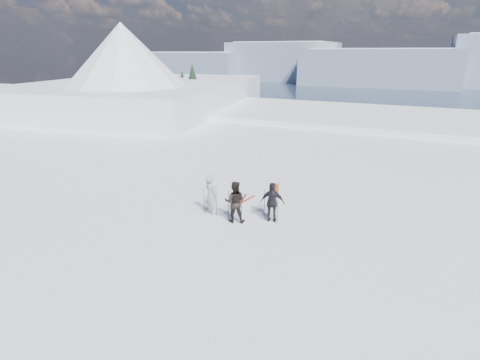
% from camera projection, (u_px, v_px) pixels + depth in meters
% --- Properties ---
extents(lake_basin, '(820.00, 820.00, 71.62)m').
position_uv_depth(lake_basin, '(365.00, 178.00, 40.74)').
color(lake_basin, white).
rests_on(lake_basin, ground).
extents(far_mountain_range, '(770.00, 110.00, 53.00)m').
position_uv_depth(far_mountain_range, '(450.00, 64.00, 392.24)').
color(far_mountain_range, slate).
rests_on(far_mountain_range, ground).
extents(near_ridge, '(31.37, 35.68, 25.62)m').
position_uv_depth(near_ridge, '(160.00, 131.00, 49.86)').
color(near_ridge, white).
rests_on(near_ridge, ground).
extents(skier_grey, '(0.76, 0.64, 1.76)m').
position_uv_depth(skier_grey, '(211.00, 195.00, 15.90)').
color(skier_grey, '#959BA3').
rests_on(skier_grey, ground).
extents(skier_dark, '(1.02, 0.91, 1.75)m').
position_uv_depth(skier_dark, '(235.00, 202.00, 15.18)').
color(skier_dark, black).
rests_on(skier_dark, ground).
extents(skier_pack, '(1.04, 0.59, 1.68)m').
position_uv_depth(skier_pack, '(272.00, 202.00, 15.20)').
color(skier_pack, black).
rests_on(skier_pack, ground).
extents(backpack, '(0.39, 0.27, 0.53)m').
position_uv_depth(backpack, '(274.00, 175.00, 15.07)').
color(backpack, '#B85311').
rests_on(backpack, skier_pack).
extents(ski_poles, '(3.19, 0.77, 1.36)m').
position_uv_depth(ski_poles, '(239.00, 205.00, 15.41)').
color(ski_poles, black).
rests_on(ski_poles, ground).
extents(skis_loose, '(0.55, 1.69, 0.03)m').
position_uv_depth(skis_loose, '(243.00, 201.00, 17.53)').
color(skis_loose, black).
rests_on(skis_loose, ground).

